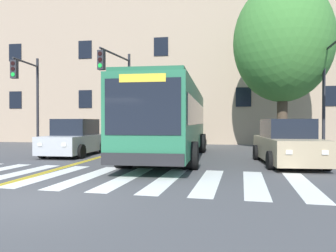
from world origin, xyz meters
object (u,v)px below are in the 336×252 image
Objects in this scene: car_tan_far_lane at (287,144)px; street_tree_curbside_large at (283,42)px; city_bus at (171,119)px; traffic_light_far_corner at (29,87)px; car_silver_near_lane at (75,139)px; traffic_light_near_corner at (331,77)px; traffic_light_overhead at (119,82)px.

street_tree_curbside_large is (0.81, 6.08, 5.39)m from car_tan_far_lane.
city_bus is 5.27m from car_tan_far_lane.
car_silver_near_lane is at bearing -29.67° from traffic_light_far_corner.
car_tan_far_lane is at bearing -16.95° from traffic_light_far_corner.
traffic_light_near_corner is 0.96× the size of traffic_light_overhead.
car_silver_near_lane is 0.81× the size of traffic_light_near_corner.
street_tree_curbside_large reaches higher than city_bus.
traffic_light_near_corner is (7.49, 1.71, 2.00)m from city_bus.
car_tan_far_lane is 0.87× the size of traffic_light_near_corner.
street_tree_curbside_large is (14.72, 1.85, 2.48)m from traffic_light_far_corner.
traffic_light_far_corner is (-9.00, 2.58, 1.91)m from city_bus.
traffic_light_near_corner is 16.51m from traffic_light_far_corner.
traffic_light_far_corner reaches higher than car_silver_near_lane.
car_silver_near_lane is 0.47× the size of street_tree_curbside_large.
car_tan_far_lane is 14.83m from traffic_light_far_corner.
traffic_light_overhead reaches higher than car_tan_far_lane.
city_bus is 2.43× the size of car_tan_far_lane.
street_tree_curbside_large reaches higher than car_silver_near_lane.
street_tree_curbside_large is (10.66, 4.16, 5.39)m from car_silver_near_lane.
city_bus is 2.03× the size of traffic_light_overhead.
traffic_light_near_corner reaches higher than car_tan_far_lane.
street_tree_curbside_large is (9.23, 1.56, 2.25)m from traffic_light_overhead.
traffic_light_overhead is at bearing 140.71° from city_bus.
city_bus is 8.46m from street_tree_curbside_large.
traffic_light_far_corner is 0.96× the size of traffic_light_overhead.
city_bus reaches higher than car_tan_far_lane.
street_tree_curbside_large reaches higher than traffic_light_far_corner.
traffic_light_overhead is at bearing 173.97° from traffic_light_near_corner.
traffic_light_far_corner reaches higher than car_tan_far_lane.
traffic_light_far_corner is 15.04m from street_tree_curbside_large.
car_tan_far_lane is at bearing -127.47° from traffic_light_near_corner.
traffic_light_overhead reaches higher than city_bus.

